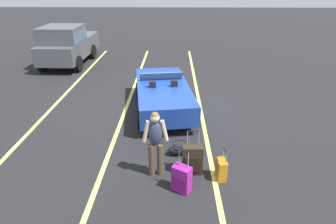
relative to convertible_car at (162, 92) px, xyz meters
The scene contains 11 objects.
ground_plane 0.62m from the convertible_car, behind, with size 80.00×80.00×0.00m, color black.
lot_line_near 1.52m from the convertible_car, 98.50° to the right, with size 18.00×0.12×0.01m, color #EAE066.
lot_line_mid 1.46m from the convertible_car, 98.92° to the left, with size 18.00×0.12×0.01m, color #EAE066.
lot_line_far 4.07m from the convertible_car, 92.95° to the left, with size 18.00×0.12×0.01m, color #EAE066.
convertible_car is the anchor object (origin of this frame).
suitcase_large_black 3.92m from the convertible_car, 167.11° to the right, with size 0.30×0.48×1.11m.
suitcase_medium_bright 4.51m from the convertible_car, behind, with size 0.41×0.47×1.01m.
suitcase_small_carryon 4.32m from the convertible_car, 159.23° to the right, with size 0.36×0.25×0.78m.
duffel_bag 3.13m from the convertible_car, 169.08° to the right, with size 0.45×0.69×0.34m.
traveler_person 3.92m from the convertible_car, behind, with size 0.25×0.61×1.65m.
parked_pickup_truck_near 7.73m from the convertible_car, 43.52° to the left, with size 5.02×2.12×2.10m.
Camera 1 is at (-9.17, -0.38, 4.26)m, focal length 30.08 mm.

